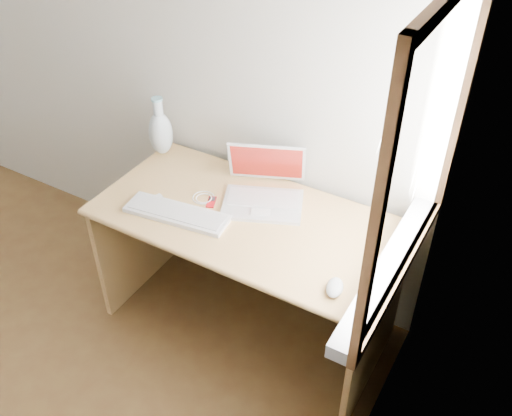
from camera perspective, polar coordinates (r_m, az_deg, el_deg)
The scene contains 10 objects.
back_wall at distance 3.06m, azimuth -14.39°, elevation 17.74°, with size 3.50×0.04×2.60m, color silver.
window at distance 1.93m, azimuth 16.02°, elevation 4.46°, with size 0.11×0.99×1.10m.
desk at distance 2.72m, azimuth -0.12°, elevation -3.23°, with size 1.35×0.68×0.71m.
laptop at distance 2.59m, azimuth 1.19°, elevation 1.74°, with size 0.43×0.42×0.24m.
external_keyboard at distance 2.55m, azimuth -7.91°, elevation -0.53°, with size 0.49×0.21×0.02m.
mouse at distance 2.20m, azimuth 7.88°, elevation -7.88°, with size 0.07×0.11×0.04m, color silver.
ipod at distance 2.62m, azimuth -4.49°, elevation 0.60°, with size 0.07×0.09×0.01m.
cable_coil at distance 2.65m, azimuth -5.28°, elevation 1.05°, with size 0.10×0.10×0.01m, color white.
remote at distance 2.67m, azimuth -10.24°, elevation 0.95°, with size 0.03×0.09×0.01m, color white.
vase at distance 2.94m, azimuth -9.52°, elevation 7.56°, with size 0.12×0.12×0.31m.
Camera 1 is at (2.04, -0.31, 2.29)m, focal length 40.00 mm.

